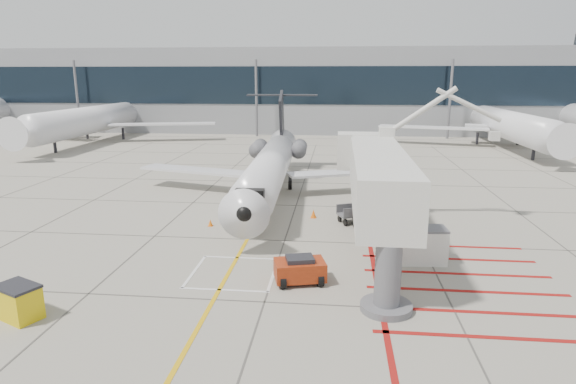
# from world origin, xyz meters

# --- Properties ---
(ground_plane) EXTENTS (260.00, 260.00, 0.00)m
(ground_plane) POSITION_xyz_m (0.00, 0.00, 0.00)
(ground_plane) COLOR #9C9687
(ground_plane) RESTS_ON ground
(regional_jet) EXTENTS (24.95, 30.95, 7.89)m
(regional_jet) POSITION_xyz_m (-2.24, 12.02, 3.95)
(regional_jet) COLOR silver
(regional_jet) RESTS_ON ground_plane
(jet_bridge) EXTENTS (8.99, 18.79, 7.49)m
(jet_bridge) POSITION_xyz_m (5.21, 2.21, 3.75)
(jet_bridge) COLOR silver
(jet_bridge) RESTS_ON ground_plane
(pushback_tug) EXTENTS (2.63, 1.99, 1.36)m
(pushback_tug) POSITION_xyz_m (1.36, -1.80, 0.68)
(pushback_tug) COLOR #962B0E
(pushback_tug) RESTS_ON ground_plane
(spill_bin) EXTENTS (1.98, 1.71, 1.45)m
(spill_bin) POSITION_xyz_m (-9.59, -6.40, 0.72)
(spill_bin) COLOR #DCBD0C
(spill_bin) RESTS_ON ground_plane
(baggage_cart) EXTENTS (2.30, 1.93, 1.24)m
(baggage_cart) POSITION_xyz_m (4.16, 8.06, 0.62)
(baggage_cart) COLOR #535458
(baggage_cart) RESTS_ON ground_plane
(ground_power_unit) EXTENTS (2.46, 1.54, 1.88)m
(ground_power_unit) POSITION_xyz_m (7.52, 1.42, 0.94)
(ground_power_unit) COLOR white
(ground_power_unit) RESTS_ON ground_plane
(cone_nose) EXTENTS (0.32, 0.32, 0.45)m
(cone_nose) POSITION_xyz_m (-5.12, 6.37, 0.22)
(cone_nose) COLOR orange
(cone_nose) RESTS_ON ground_plane
(cone_side) EXTENTS (0.40, 0.40, 0.56)m
(cone_side) POSITION_xyz_m (1.46, 8.94, 0.28)
(cone_side) COLOR orange
(cone_side) RESTS_ON ground_plane
(terminal_building) EXTENTS (180.00, 28.00, 14.00)m
(terminal_building) POSITION_xyz_m (10.00, 70.00, 7.00)
(terminal_building) COLOR gray
(terminal_building) RESTS_ON ground_plane
(terminal_glass_band) EXTENTS (180.00, 0.10, 6.00)m
(terminal_glass_band) POSITION_xyz_m (10.00, 55.95, 8.00)
(terminal_glass_band) COLOR black
(terminal_glass_band) RESTS_ON ground_plane
(bg_aircraft_b) EXTENTS (34.77, 38.63, 11.59)m
(bg_aircraft_b) POSITION_xyz_m (-32.68, 46.00, 5.79)
(bg_aircraft_b) COLOR silver
(bg_aircraft_b) RESTS_ON ground_plane
(bg_aircraft_c) EXTENTS (33.47, 37.19, 11.16)m
(bg_aircraft_c) POSITION_xyz_m (25.62, 46.00, 5.58)
(bg_aircraft_c) COLOR silver
(bg_aircraft_c) RESTS_ON ground_plane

